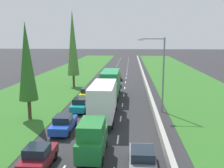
{
  "coord_description": "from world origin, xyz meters",
  "views": [
    {
      "loc": [
        2.83,
        -0.6,
        8.95
      ],
      "look_at": [
        -0.65,
        46.08,
        0.51
      ],
      "focal_mm": 41.06,
      "sensor_mm": 36.0,
      "label": 1
    }
  ],
  "objects_px": {
    "teal_sedan_centre_lane_fifth": "(115,82)",
    "teal_sedan_left_lane": "(80,105)",
    "grey_sedan_right_lane": "(142,160)",
    "maroon_hatchback_left_lane": "(39,157)",
    "blue_sedan_left_lane": "(64,123)",
    "yellow_sedan_left_lane": "(87,93)",
    "poplar_tree_second": "(27,62)",
    "street_light_mast": "(161,70)",
    "poplar_tree_third": "(73,43)",
    "white_box_truck_centre_lane": "(104,100)",
    "red_hatchback_centre_lane": "(117,76)",
    "green_van_centre_lane": "(92,138)",
    "green_box_truck_centre_lane": "(111,83)"
  },
  "relations": [
    {
      "from": "teal_sedan_centre_lane_fifth",
      "to": "teal_sedan_left_lane",
      "type": "bearing_deg",
      "value": -100.96
    },
    {
      "from": "grey_sedan_right_lane",
      "to": "maroon_hatchback_left_lane",
      "type": "bearing_deg",
      "value": -179.15
    },
    {
      "from": "blue_sedan_left_lane",
      "to": "yellow_sedan_left_lane",
      "type": "distance_m",
      "value": 13.64
    },
    {
      "from": "poplar_tree_second",
      "to": "street_light_mast",
      "type": "bearing_deg",
      "value": 14.83
    },
    {
      "from": "maroon_hatchback_left_lane",
      "to": "poplar_tree_third",
      "type": "distance_m",
      "value": 31.11
    },
    {
      "from": "teal_sedan_centre_lane_fifth",
      "to": "poplar_tree_third",
      "type": "xyz_separation_m",
      "value": [
        -7.56,
        -0.98,
        7.18
      ]
    },
    {
      "from": "street_light_mast",
      "to": "yellow_sedan_left_lane",
      "type": "bearing_deg",
      "value": 148.39
    },
    {
      "from": "white_box_truck_centre_lane",
      "to": "teal_sedan_left_lane",
      "type": "relative_size",
      "value": 2.09
    },
    {
      "from": "teal_sedan_centre_lane_fifth",
      "to": "blue_sedan_left_lane",
      "type": "height_order",
      "value": "same"
    },
    {
      "from": "grey_sedan_right_lane",
      "to": "teal_sedan_centre_lane_fifth",
      "type": "bearing_deg",
      "value": 97.11
    },
    {
      "from": "teal_sedan_centre_lane_fifth",
      "to": "teal_sedan_left_lane",
      "type": "xyz_separation_m",
      "value": [
        -3.23,
        -16.69,
        0.0
      ]
    },
    {
      "from": "maroon_hatchback_left_lane",
      "to": "red_hatchback_centre_lane",
      "type": "relative_size",
      "value": 1.0
    },
    {
      "from": "maroon_hatchback_left_lane",
      "to": "white_box_truck_centre_lane",
      "type": "height_order",
      "value": "white_box_truck_centre_lane"
    },
    {
      "from": "green_van_centre_lane",
      "to": "green_box_truck_centre_lane",
      "type": "distance_m",
      "value": 19.79
    },
    {
      "from": "yellow_sedan_left_lane",
      "to": "maroon_hatchback_left_lane",
      "type": "bearing_deg",
      "value": -89.62
    },
    {
      "from": "street_light_mast",
      "to": "white_box_truck_centre_lane",
      "type": "bearing_deg",
      "value": -151.89
    },
    {
      "from": "grey_sedan_right_lane",
      "to": "yellow_sedan_left_lane",
      "type": "relative_size",
      "value": 1.0
    },
    {
      "from": "green_box_truck_centre_lane",
      "to": "red_hatchback_centre_lane",
      "type": "xyz_separation_m",
      "value": [
        0.02,
        16.54,
        -1.35
      ]
    },
    {
      "from": "teal_sedan_left_lane",
      "to": "red_hatchback_centre_lane",
      "type": "bearing_deg",
      "value": 82.37
    },
    {
      "from": "maroon_hatchback_left_lane",
      "to": "street_light_mast",
      "type": "relative_size",
      "value": 0.43
    },
    {
      "from": "poplar_tree_third",
      "to": "street_light_mast",
      "type": "xyz_separation_m",
      "value": [
        14.09,
        -15.38,
        -2.76
      ]
    },
    {
      "from": "poplar_tree_third",
      "to": "street_light_mast",
      "type": "bearing_deg",
      "value": -47.51
    },
    {
      "from": "maroon_hatchback_left_lane",
      "to": "blue_sedan_left_lane",
      "type": "xyz_separation_m",
      "value": [
        -0.11,
        7.09,
        -0.02
      ]
    },
    {
      "from": "teal_sedan_centre_lane_fifth",
      "to": "red_hatchback_centre_lane",
      "type": "xyz_separation_m",
      "value": [
        0.01,
        7.55,
        0.02
      ]
    },
    {
      "from": "poplar_tree_third",
      "to": "green_van_centre_lane",
      "type": "bearing_deg",
      "value": -74.54
    },
    {
      "from": "white_box_truck_centre_lane",
      "to": "street_light_mast",
      "type": "xyz_separation_m",
      "value": [
        6.46,
        3.45,
        3.05
      ]
    },
    {
      "from": "green_box_truck_centre_lane",
      "to": "teal_sedan_left_lane",
      "type": "bearing_deg",
      "value": -112.77
    },
    {
      "from": "green_box_truck_centre_lane",
      "to": "poplar_tree_second",
      "type": "bearing_deg",
      "value": -126.11
    },
    {
      "from": "green_box_truck_centre_lane",
      "to": "poplar_tree_second",
      "type": "distance_m",
      "value": 14.58
    },
    {
      "from": "blue_sedan_left_lane",
      "to": "street_light_mast",
      "type": "bearing_deg",
      "value": 37.01
    },
    {
      "from": "poplar_tree_third",
      "to": "blue_sedan_left_lane",
      "type": "bearing_deg",
      "value": -79.75
    },
    {
      "from": "green_box_truck_centre_lane",
      "to": "grey_sedan_right_lane",
      "type": "relative_size",
      "value": 2.09
    },
    {
      "from": "green_van_centre_lane",
      "to": "street_light_mast",
      "type": "bearing_deg",
      "value": 62.69
    },
    {
      "from": "poplar_tree_second",
      "to": "street_light_mast",
      "type": "height_order",
      "value": "poplar_tree_second"
    },
    {
      "from": "white_box_truck_centre_lane",
      "to": "poplar_tree_second",
      "type": "distance_m",
      "value": 9.33
    },
    {
      "from": "green_box_truck_centre_lane",
      "to": "blue_sedan_left_lane",
      "type": "relative_size",
      "value": 2.09
    },
    {
      "from": "green_box_truck_centre_lane",
      "to": "blue_sedan_left_lane",
      "type": "height_order",
      "value": "green_box_truck_centre_lane"
    },
    {
      "from": "blue_sedan_left_lane",
      "to": "poplar_tree_second",
      "type": "xyz_separation_m",
      "value": [
        -4.81,
        3.59,
        5.6
      ]
    },
    {
      "from": "maroon_hatchback_left_lane",
      "to": "green_box_truck_centre_lane",
      "type": "height_order",
      "value": "green_box_truck_centre_lane"
    },
    {
      "from": "blue_sedan_left_lane",
      "to": "teal_sedan_left_lane",
      "type": "bearing_deg",
      "value": 88.52
    },
    {
      "from": "red_hatchback_centre_lane",
      "to": "street_light_mast",
      "type": "relative_size",
      "value": 0.43
    },
    {
      "from": "green_van_centre_lane",
      "to": "red_hatchback_centre_lane",
      "type": "xyz_separation_m",
      "value": [
        -0.11,
        36.32,
        -0.56
      ]
    },
    {
      "from": "teal_sedan_centre_lane_fifth",
      "to": "blue_sedan_left_lane",
      "type": "bearing_deg",
      "value": -98.15
    },
    {
      "from": "teal_sedan_left_lane",
      "to": "poplar_tree_third",
      "type": "bearing_deg",
      "value": 105.39
    },
    {
      "from": "green_van_centre_lane",
      "to": "teal_sedan_left_lane",
      "type": "height_order",
      "value": "green_van_centre_lane"
    },
    {
      "from": "green_box_truck_centre_lane",
      "to": "maroon_hatchback_left_lane",
      "type": "bearing_deg",
      "value": -98.55
    },
    {
      "from": "white_box_truck_centre_lane",
      "to": "blue_sedan_left_lane",
      "type": "height_order",
      "value": "white_box_truck_centre_lane"
    },
    {
      "from": "green_van_centre_lane",
      "to": "poplar_tree_third",
      "type": "height_order",
      "value": "poplar_tree_third"
    },
    {
      "from": "maroon_hatchback_left_lane",
      "to": "poplar_tree_third",
      "type": "bearing_deg",
      "value": 98.08
    },
    {
      "from": "grey_sedan_right_lane",
      "to": "yellow_sedan_left_lane",
      "type": "bearing_deg",
      "value": 109.47
    }
  ]
}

